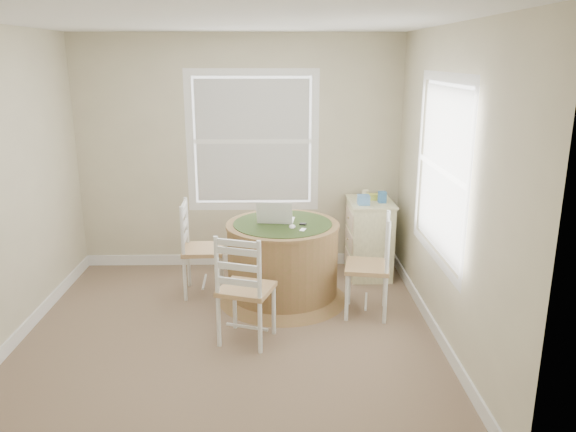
{
  "coord_description": "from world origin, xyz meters",
  "views": [
    {
      "loc": [
        0.42,
        -4.4,
        2.34
      ],
      "look_at": [
        0.51,
        0.45,
        0.97
      ],
      "focal_mm": 35.0,
      "sensor_mm": 36.0,
      "label": 1
    }
  ],
  "objects": [
    {
      "name": "keys",
      "position": [
        0.66,
        0.75,
        0.79
      ],
      "size": [
        0.07,
        0.07,
        0.02
      ],
      "primitive_type": "cube",
      "rotation": [
        0.0,
        0.0,
        -0.33
      ],
      "color": "black",
      "rests_on": "round_table"
    },
    {
      "name": "room",
      "position": [
        0.17,
        0.16,
        1.3
      ],
      "size": [
        3.64,
        3.64,
        2.64
      ],
      "color": "#856B55",
      "rests_on": "ground"
    },
    {
      "name": "corner_chest",
      "position": [
        1.43,
        1.45,
        0.42
      ],
      "size": [
        0.5,
        0.64,
        0.85
      ],
      "rotation": [
        0.0,
        0.0,
        0.02
      ],
      "color": "#FAF6BC",
      "rests_on": "ground"
    },
    {
      "name": "cup_cream",
      "position": [
        1.39,
        1.6,
        0.89
      ],
      "size": [
        0.07,
        0.07,
        0.09
      ],
      "primitive_type": "cylinder",
      "color": "beige",
      "rests_on": "corner_chest"
    },
    {
      "name": "box_blue",
      "position": [
        1.55,
        1.37,
        0.91
      ],
      "size": [
        0.08,
        0.08,
        0.12
      ],
      "primitive_type": "cube",
      "rotation": [
        0.0,
        0.0,
        0.02
      ],
      "color": "teal",
      "rests_on": "corner_chest"
    },
    {
      "name": "round_table",
      "position": [
        0.47,
        0.81,
        0.43
      ],
      "size": [
        1.28,
        1.28,
        0.79
      ],
      "rotation": [
        0.0,
        0.0,
        -0.33
      ],
      "color": "#8C5F3F",
      "rests_on": "ground"
    },
    {
      "name": "chair_left",
      "position": [
        -0.34,
        0.97,
        0.47
      ],
      "size": [
        0.42,
        0.44,
        0.95
      ],
      "primitive_type": null,
      "rotation": [
        0.0,
        0.0,
        1.61
      ],
      "color": "white",
      "rests_on": "ground"
    },
    {
      "name": "chair_near",
      "position": [
        0.15,
        -0.04,
        0.47
      ],
      "size": [
        0.53,
        0.51,
        0.95
      ],
      "primitive_type": null,
      "rotation": [
        0.0,
        0.0,
        2.82
      ],
      "color": "white",
      "rests_on": "ground"
    },
    {
      "name": "tissue_box",
      "position": [
        1.32,
        1.29,
        0.9
      ],
      "size": [
        0.12,
        0.12,
        0.1
      ],
      "primitive_type": "cube",
      "rotation": [
        0.0,
        0.0,
        0.02
      ],
      "color": "#5589C4",
      "rests_on": "corner_chest"
    },
    {
      "name": "laptop",
      "position": [
        0.4,
        0.86,
        0.82
      ],
      "size": [
        0.38,
        0.34,
        0.24
      ],
      "rotation": [
        0.0,
        0.0,
        3.02
      ],
      "color": "white",
      "rests_on": "round_table"
    },
    {
      "name": "phone",
      "position": [
        0.66,
        0.58,
        0.79
      ],
      "size": [
        0.07,
        0.1,
        0.02
      ],
      "primitive_type": "cube",
      "rotation": [
        0.0,
        0.0,
        -0.33
      ],
      "color": "#B7BABF",
      "rests_on": "round_table"
    },
    {
      "name": "mouse",
      "position": [
        0.56,
        0.67,
        0.8
      ],
      "size": [
        0.09,
        0.11,
        0.03
      ],
      "primitive_type": "ellipsoid",
      "rotation": [
        0.0,
        0.0,
        -0.33
      ],
      "color": "white",
      "rests_on": "round_table"
    },
    {
      "name": "box_yellow",
      "position": [
        1.45,
        1.52,
        0.88
      ],
      "size": [
        0.15,
        0.1,
        0.06
      ],
      "primitive_type": "cube",
      "rotation": [
        0.0,
        0.0,
        0.02
      ],
      "color": "#CCD34A",
      "rests_on": "corner_chest"
    },
    {
      "name": "chair_right",
      "position": [
        1.25,
        0.46,
        0.47
      ],
      "size": [
        0.47,
        0.48,
        0.95
      ],
      "primitive_type": null,
      "rotation": [
        0.0,
        0.0,
        -1.75
      ],
      "color": "white",
      "rests_on": "ground"
    }
  ]
}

